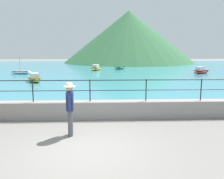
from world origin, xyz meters
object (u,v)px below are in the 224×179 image
(boat_0, at_px, (96,68))
(boat_3, at_px, (21,72))
(boat_1, at_px, (201,71))
(person_walking, at_px, (70,107))
(boat_2, at_px, (34,79))
(boat_4, at_px, (120,68))

(boat_0, distance_m, boat_3, 9.27)
(boat_0, relative_size, boat_1, 1.01)
(person_walking, distance_m, boat_2, 13.63)
(boat_2, bearing_deg, boat_0, 65.38)
(boat_2, bearing_deg, boat_1, 20.35)
(boat_0, xyz_separation_m, boat_3, (-8.25, -4.22, -0.07))
(boat_0, distance_m, boat_1, 12.78)
(boat_0, bearing_deg, person_walking, -90.82)
(boat_1, bearing_deg, boat_4, 143.75)
(person_walking, height_order, boat_2, person_walking)
(person_walking, bearing_deg, boat_2, 109.96)
(boat_2, bearing_deg, person_walking, -70.04)
(boat_3, xyz_separation_m, boat_4, (11.46, 5.98, -0.00))
(boat_1, xyz_separation_m, boat_2, (-16.90, -6.27, 0.00))
(person_walking, xyz_separation_m, boat_4, (3.55, 25.45, -0.72))
(boat_3, bearing_deg, person_walking, -67.88)
(boat_1, bearing_deg, boat_3, 178.88)
(person_walking, relative_size, boat_1, 0.72)
(person_walking, height_order, boat_1, person_walking)
(boat_0, xyz_separation_m, boat_2, (-4.99, -10.88, 0.00))
(boat_3, bearing_deg, boat_4, 27.57)
(boat_2, distance_m, boat_3, 7.42)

